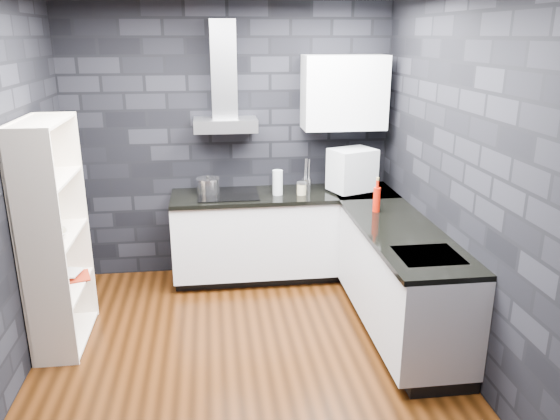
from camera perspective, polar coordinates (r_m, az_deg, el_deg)
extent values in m
plane|color=#3A1B09|center=(4.50, -3.81, -14.20)|extent=(3.20, 3.20, 0.00)
cube|color=black|center=(5.53, -5.19, 7.03)|extent=(3.20, 0.05, 2.70)
cube|color=black|center=(2.42, -1.97, -7.42)|extent=(3.20, 0.05, 2.70)
cube|color=black|center=(4.19, -26.97, 1.62)|extent=(0.05, 3.20, 2.70)
cube|color=black|center=(4.34, 17.75, 3.25)|extent=(0.05, 3.20, 2.70)
cube|color=black|center=(5.69, 0.36, -6.32)|extent=(2.18, 0.50, 0.10)
cube|color=black|center=(4.80, 12.61, -11.68)|extent=(0.50, 1.78, 0.10)
cube|color=silver|center=(5.49, 0.42, -2.40)|extent=(2.20, 0.60, 0.76)
cube|color=silver|center=(4.60, 12.50, -7.05)|extent=(0.60, 1.80, 0.76)
cube|color=black|center=(5.36, 0.45, 1.58)|extent=(2.20, 0.62, 0.04)
cube|color=black|center=(4.44, 12.72, -2.37)|extent=(0.62, 1.80, 0.04)
cube|color=black|center=(5.53, 8.68, 1.89)|extent=(0.62, 0.62, 0.04)
cube|color=#A9A9AD|center=(5.30, -5.72, 8.85)|extent=(0.60, 0.34, 0.12)
cube|color=#A9A9AD|center=(5.32, -5.91, 14.40)|extent=(0.24, 0.20, 0.90)
cube|color=silver|center=(5.42, 6.72, 12.10)|extent=(0.80, 0.35, 0.70)
cube|color=black|center=(5.32, -5.45, 1.66)|extent=(0.58, 0.50, 0.01)
cube|color=#A9A9AD|center=(4.01, 15.25, -4.62)|extent=(0.44, 0.40, 0.01)
cylinder|color=#B6B6BA|center=(5.36, -7.52, 2.50)|extent=(0.24, 0.24, 0.13)
cylinder|color=silver|center=(5.27, -0.25, 2.89)|extent=(0.11, 0.11, 0.24)
cylinder|color=tan|center=(5.29, 2.26, 2.19)|extent=(0.10, 0.10, 0.11)
cylinder|color=#B6B6BA|center=(5.45, 2.79, 2.71)|extent=(0.11, 0.11, 0.12)
cube|color=silver|center=(5.38, 7.54, 4.19)|extent=(0.49, 0.44, 0.41)
cylinder|color=#B71606|center=(4.84, 10.05, 1.07)|extent=(0.06, 0.06, 0.22)
cube|color=#F3E3CF|center=(4.56, -22.46, -2.54)|extent=(0.46, 0.84, 1.80)
imported|color=white|center=(4.49, -22.70, -2.36)|extent=(0.29, 0.29, 0.06)
imported|color=maroon|center=(4.82, -21.55, -5.52)|extent=(0.18, 0.08, 0.24)
imported|color=#B2B2B2|center=(4.86, -21.88, -5.10)|extent=(0.15, 0.05, 0.20)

